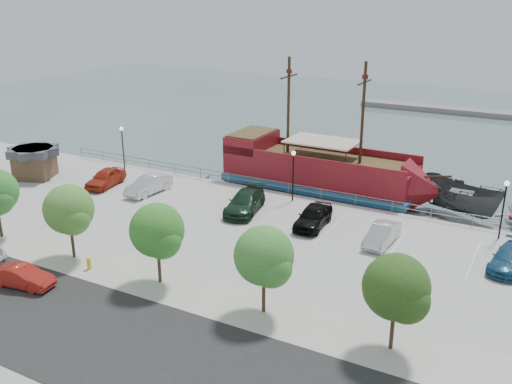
% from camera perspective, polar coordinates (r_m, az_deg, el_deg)
% --- Properties ---
extents(ground, '(160.00, 160.00, 0.00)m').
position_cam_1_polar(ground, '(42.40, -0.11, -4.84)').
color(ground, '#465859').
extents(street, '(100.00, 8.00, 0.04)m').
position_cam_1_polar(street, '(30.58, -15.08, -13.85)').
color(street, black).
rests_on(street, land_slab).
extents(sidewalk, '(100.00, 4.00, 0.05)m').
position_cam_1_polar(sidewalk, '(34.44, -8.22, -9.28)').
color(sidewalk, '#BAB8A6').
rests_on(sidewalk, land_slab).
extents(seawall_railing, '(50.00, 0.06, 1.00)m').
position_cam_1_polar(seawall_railing, '(48.34, 4.33, 0.18)').
color(seawall_railing, slate).
rests_on(seawall_railing, land_slab).
extents(far_shore, '(40.00, 3.00, 0.80)m').
position_cam_1_polar(far_shore, '(90.92, 22.83, 7.18)').
color(far_shore, gray).
rests_on(far_shore, ground).
extents(pirate_ship, '(20.08, 5.83, 12.63)m').
position_cam_1_polar(pirate_ship, '(50.86, 7.83, 1.74)').
color(pirate_ship, maroon).
rests_on(pirate_ship, ground).
extents(patrol_boat, '(8.03, 6.08, 2.93)m').
position_cam_1_polar(patrol_boat, '(48.80, 19.77, -0.84)').
color(patrol_boat, '#3F4142').
rests_on(patrol_boat, ground).
extents(dock_west, '(6.45, 3.53, 0.35)m').
position_cam_1_polar(dock_west, '(56.61, -7.96, 1.53)').
color(dock_west, gray).
rests_on(dock_west, ground).
extents(dock_mid, '(6.88, 2.48, 0.39)m').
position_cam_1_polar(dock_mid, '(47.36, 15.20, -2.62)').
color(dock_mid, slate).
rests_on(dock_mid, ground).
extents(dock_east, '(6.59, 2.58, 0.37)m').
position_cam_1_polar(dock_east, '(46.52, 23.05, -3.97)').
color(dock_east, gray).
rests_on(dock_east, ground).
extents(shed, '(4.62, 4.62, 2.87)m').
position_cam_1_polar(shed, '(56.66, -21.29, 2.86)').
color(shed, brown).
rests_on(shed, land_slab).
extents(street_sedan, '(4.04, 1.92, 1.28)m').
position_cam_1_polar(street_sedan, '(36.48, -22.33, -7.82)').
color(street_sedan, red).
rests_on(street_sedan, street).
extents(fire_hydrant, '(0.29, 0.29, 0.82)m').
position_cam_1_polar(fire_hydrant, '(37.25, -16.36, -6.84)').
color(fire_hydrant, yellow).
rests_on(fire_hydrant, sidewalk).
extents(lamp_post_left, '(0.36, 0.36, 4.28)m').
position_cam_1_polar(lamp_post_left, '(56.12, -13.22, 5.03)').
color(lamp_post_left, black).
rests_on(lamp_post_left, land_slab).
extents(lamp_post_mid, '(0.36, 0.36, 4.28)m').
position_cam_1_polar(lamp_post_mid, '(46.46, 3.74, 2.53)').
color(lamp_post_mid, black).
rests_on(lamp_post_mid, land_slab).
extents(lamp_post_right, '(0.36, 0.36, 4.28)m').
position_cam_1_polar(lamp_post_right, '(42.68, 23.60, -0.68)').
color(lamp_post_right, black).
rests_on(lamp_post_right, land_slab).
extents(tree_c, '(3.30, 3.20, 5.00)m').
position_cam_1_polar(tree_c, '(37.92, -18.13, -1.86)').
color(tree_c, '#473321').
rests_on(tree_c, sidewalk).
extents(tree_d, '(3.30, 3.20, 5.00)m').
position_cam_1_polar(tree_d, '(33.42, -9.74, -4.03)').
color(tree_d, '#473321').
rests_on(tree_d, sidewalk).
extents(tree_e, '(3.30, 3.20, 5.00)m').
position_cam_1_polar(tree_e, '(29.91, 0.98, -6.65)').
color(tree_e, '#473321').
rests_on(tree_e, sidewalk).
extents(tree_f, '(3.30, 3.20, 5.00)m').
position_cam_1_polar(tree_f, '(27.76, 14.07, -9.51)').
color(tree_f, '#473321').
rests_on(tree_f, sidewalk).
extents(parked_car_a, '(2.60, 4.85, 1.57)m').
position_cam_1_polar(parked_car_a, '(52.33, -14.81, 1.39)').
color(parked_car_a, '#A82B15').
rests_on(parked_car_a, land_slab).
extents(parked_car_b, '(1.89, 4.70, 1.52)m').
position_cam_1_polar(parked_car_b, '(49.64, -10.70, 0.70)').
color(parked_car_b, silver).
rests_on(parked_car_b, land_slab).
extents(parked_car_d, '(3.33, 5.85, 1.60)m').
position_cam_1_polar(parked_car_d, '(44.71, -1.12, -1.02)').
color(parked_car_d, '#16301F').
rests_on(parked_car_d, land_slab).
extents(parked_car_e, '(2.21, 4.82, 1.60)m').
position_cam_1_polar(parked_car_e, '(42.16, 5.74, -2.43)').
color(parked_car_e, black).
rests_on(parked_car_e, land_slab).
extents(parked_car_f, '(1.63, 4.24, 1.38)m').
position_cam_1_polar(parked_car_f, '(40.11, 12.48, -4.16)').
color(parked_car_f, beige).
rests_on(parked_car_f, land_slab).
extents(parked_car_h, '(2.47, 4.88, 1.36)m').
position_cam_1_polar(parked_car_h, '(39.16, 24.02, -6.11)').
color(parked_car_h, navy).
rests_on(parked_car_h, land_slab).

